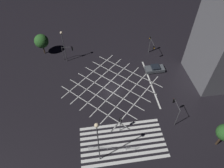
{
  "coord_description": "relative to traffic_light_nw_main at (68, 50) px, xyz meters",
  "views": [
    {
      "loc": [
        -3.81,
        -26.58,
        28.95
      ],
      "look_at": [
        0.0,
        0.0,
        0.8
      ],
      "focal_mm": 32.0,
      "sensor_mm": 36.0,
      "label": 1
    }
  ],
  "objects": [
    {
      "name": "traffic_light_ne_cross",
      "position": [
        18.41,
        -1.64,
        0.32
      ],
      "size": [
        0.36,
        3.06,
        3.87
      ],
      "rotation": [
        0.0,
        0.0,
        -1.57
      ],
      "color": "#424244",
      "rests_on": "ground_plane"
    },
    {
      "name": "road_markings",
      "position": [
        8.62,
        -17.37,
        -2.55
      ],
      "size": [
        19.87,
        25.26,
        0.01
      ],
      "color": "silver",
      "rests_on": "ground_plane"
    },
    {
      "name": "traffic_light_ne_main",
      "position": [
        18.34,
        0.11,
        0.48
      ],
      "size": [
        0.39,
        0.36,
        4.25
      ],
      "rotation": [
        0.0,
        0.0,
        3.14
      ],
      "color": "#424244",
      "rests_on": "ground_plane"
    },
    {
      "name": "street_lamp_west",
      "position": [
        4.43,
        -24.01,
        4.24
      ],
      "size": [
        0.55,
        0.55,
        9.48
      ],
      "color": "#424244",
      "rests_on": "ground_plane"
    },
    {
      "name": "traffic_light_median_south",
      "position": [
        8.14,
        -19.63,
        -0.07
      ],
      "size": [
        0.36,
        0.39,
        3.46
      ],
      "rotation": [
        0.0,
        0.0,
        1.57
      ],
      "color": "#424244",
      "rests_on": "ground_plane"
    },
    {
      "name": "waiting_car",
      "position": [
        17.87,
        -6.55,
        -1.93
      ],
      "size": [
        4.05,
        1.89,
        1.3
      ],
      "rotation": [
        0.0,
        0.0,
        3.14
      ],
      "color": "#474C51",
      "rests_on": "ground_plane"
    },
    {
      "name": "pedestrian_railing",
      "position": [
        6.38,
        -22.88,
        -1.88
      ],
      "size": [
        7.07,
        1.06,
        1.05
      ],
      "rotation": [
        0.0,
        0.0,
        -0.14
      ],
      "color": "#B7B7BC",
      "rests_on": "ground_plane"
    },
    {
      "name": "ground_plane",
      "position": [
        8.25,
        -9.86,
        -2.55
      ],
      "size": [
        200.0,
        200.0,
        0.0
      ],
      "primitive_type": "plane",
      "color": "black"
    },
    {
      "name": "traffic_light_se_cross",
      "position": [
        17.39,
        -18.62,
        0.47
      ],
      "size": [
        0.36,
        2.69,
        4.1
      ],
      "rotation": [
        0.0,
        0.0,
        1.57
      ],
      "color": "#424244",
      "rests_on": "ground_plane"
    },
    {
      "name": "street_tree_far",
      "position": [
        -5.84,
        3.06,
        0.81
      ],
      "size": [
        3.11,
        3.11,
        4.93
      ],
      "color": "#38281C",
      "rests_on": "ground_plane"
    },
    {
      "name": "traffic_light_nw_main",
      "position": [
        0.0,
        0.0,
        0.0
      ],
      "size": [
        2.45,
        0.36,
        3.48
      ],
      "color": "#424244",
      "rests_on": "ground_plane"
    },
    {
      "name": "street_lamp_east",
      "position": [
        -0.66,
        -0.57,
        2.93
      ],
      "size": [
        0.53,
        0.53,
        7.56
      ],
      "color": "#424244",
      "rests_on": "ground_plane"
    }
  ]
}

